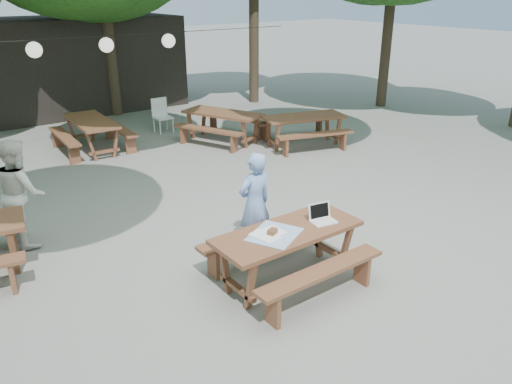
{
  "coord_description": "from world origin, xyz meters",
  "views": [
    {
      "loc": [
        -4.5,
        -5.73,
        3.68
      ],
      "look_at": [
        -0.75,
        -0.62,
        1.05
      ],
      "focal_mm": 35.0,
      "sensor_mm": 36.0,
      "label": 1
    }
  ],
  "objects_px": {
    "main_picnic_table": "(287,254)",
    "plastic_chair": "(163,123)",
    "woman": "(255,204)",
    "second_person": "(20,192)"
  },
  "relations": [
    {
      "from": "main_picnic_table",
      "to": "plastic_chair",
      "type": "xyz_separation_m",
      "value": [
        2.0,
        7.66,
        -0.13
      ]
    },
    {
      "from": "woman",
      "to": "plastic_chair",
      "type": "height_order",
      "value": "woman"
    },
    {
      "from": "main_picnic_table",
      "to": "plastic_chair",
      "type": "relative_size",
      "value": 2.22
    },
    {
      "from": "second_person",
      "to": "plastic_chair",
      "type": "bearing_deg",
      "value": -50.52
    },
    {
      "from": "plastic_chair",
      "to": "main_picnic_table",
      "type": "bearing_deg",
      "value": -103.86
    },
    {
      "from": "second_person",
      "to": "plastic_chair",
      "type": "xyz_separation_m",
      "value": [
        4.52,
        4.43,
        -0.56
      ]
    },
    {
      "from": "main_picnic_table",
      "to": "woman",
      "type": "relative_size",
      "value": 1.3
    },
    {
      "from": "main_picnic_table",
      "to": "plastic_chair",
      "type": "distance_m",
      "value": 7.92
    },
    {
      "from": "woman",
      "to": "second_person",
      "type": "height_order",
      "value": "second_person"
    },
    {
      "from": "main_picnic_table",
      "to": "plastic_chair",
      "type": "bearing_deg",
      "value": 75.37
    }
  ]
}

